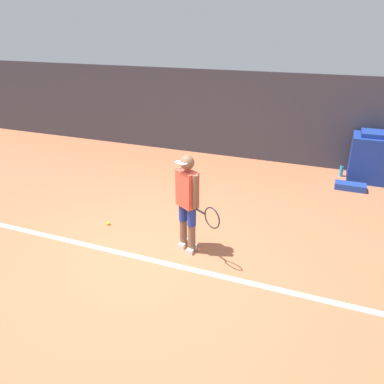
# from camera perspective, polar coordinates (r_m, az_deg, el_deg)

# --- Properties ---
(ground_plane) EXTENTS (24.00, 24.00, 0.00)m
(ground_plane) POSITION_cam_1_polar(r_m,az_deg,el_deg) (6.01, -7.12, -9.86)
(ground_plane) COLOR #B76642
(back_wall) EXTENTS (24.00, 0.10, 2.28)m
(back_wall) POSITION_cam_1_polar(r_m,az_deg,el_deg) (10.18, 6.83, 11.53)
(back_wall) COLOR #383842
(back_wall) RESTS_ON ground_plane
(court_baseline) EXTENTS (21.60, 0.10, 0.01)m
(court_baseline) POSITION_cam_1_polar(r_m,az_deg,el_deg) (5.98, -7.32, -10.03)
(court_baseline) COLOR white
(court_baseline) RESTS_ON ground_plane
(tennis_player) EXTENTS (0.86, 0.57, 1.60)m
(tennis_player) POSITION_cam_1_polar(r_m,az_deg,el_deg) (5.74, -0.63, -1.19)
(tennis_player) COLOR brown
(tennis_player) RESTS_ON ground_plane
(tennis_ball) EXTENTS (0.07, 0.07, 0.07)m
(tennis_ball) POSITION_cam_1_polar(r_m,az_deg,el_deg) (7.01, -12.64, -4.65)
(tennis_ball) COLOR #D1E533
(tennis_ball) RESTS_ON ground_plane
(covered_chair) EXTENTS (0.99, 0.81, 1.15)m
(covered_chair) POSITION_cam_1_polar(r_m,az_deg,el_deg) (9.58, 25.88, 4.77)
(covered_chair) COLOR navy
(covered_chair) RESTS_ON ground_plane
(equipment_bag) EXTENTS (0.65, 0.29, 0.14)m
(equipment_bag) POSITION_cam_1_polar(r_m,az_deg,el_deg) (8.98, 22.99, 0.79)
(equipment_bag) COLOR #1E3D99
(equipment_bag) RESTS_ON ground_plane
(water_bottle) EXTENTS (0.08, 0.08, 0.28)m
(water_bottle) POSITION_cam_1_polar(r_m,az_deg,el_deg) (9.67, 21.79, 3.01)
(water_bottle) COLOR #33ADD6
(water_bottle) RESTS_ON ground_plane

